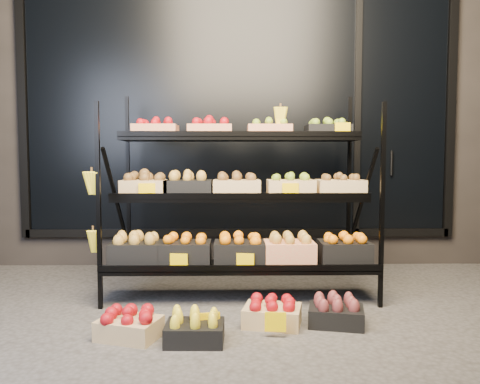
{
  "coord_description": "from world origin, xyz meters",
  "views": [
    {
      "loc": [
        -0.07,
        -3.18,
        1.09
      ],
      "look_at": [
        -0.0,
        0.55,
        0.83
      ],
      "focal_mm": 35.0,
      "sensor_mm": 36.0,
      "label": 1
    }
  ],
  "objects_px": {
    "floor_crate_midright": "(272,312)",
    "floor_crate_left": "(129,324)",
    "floor_crate_midleft": "(195,329)",
    "display_rack": "(239,197)"
  },
  "relations": [
    {
      "from": "floor_crate_midright",
      "to": "floor_crate_left",
      "type": "bearing_deg",
      "value": -154.08
    },
    {
      "from": "floor_crate_midleft",
      "to": "floor_crate_midright",
      "type": "xyz_separation_m",
      "value": [
        0.49,
        0.28,
        0.0
      ]
    },
    {
      "from": "floor_crate_midleft",
      "to": "floor_crate_midright",
      "type": "bearing_deg",
      "value": 31.71
    },
    {
      "from": "floor_crate_midright",
      "to": "floor_crate_midleft",
      "type": "bearing_deg",
      "value": -136.78
    },
    {
      "from": "floor_crate_midleft",
      "to": "display_rack",
      "type": "bearing_deg",
      "value": 76.81
    },
    {
      "from": "display_rack",
      "to": "floor_crate_left",
      "type": "xyz_separation_m",
      "value": [
        -0.68,
        -0.99,
        -0.7
      ]
    },
    {
      "from": "display_rack",
      "to": "floor_crate_midleft",
      "type": "xyz_separation_m",
      "value": [
        -0.28,
        -1.06,
        -0.7
      ]
    },
    {
      "from": "display_rack",
      "to": "floor_crate_left",
      "type": "height_order",
      "value": "display_rack"
    },
    {
      "from": "display_rack",
      "to": "floor_crate_midright",
      "type": "relative_size",
      "value": 5.26
    },
    {
      "from": "floor_crate_midleft",
      "to": "floor_crate_midright",
      "type": "distance_m",
      "value": 0.56
    }
  ]
}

